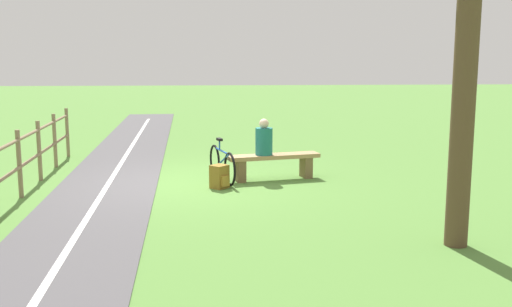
% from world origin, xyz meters
% --- Properties ---
extents(ground_plane, '(80.00, 80.00, 0.00)m').
position_xyz_m(ground_plane, '(0.00, 0.00, 0.00)').
color(ground_plane, '#548438').
extents(paved_path, '(3.43, 36.05, 0.02)m').
position_xyz_m(paved_path, '(1.32, 4.00, 0.01)').
color(paved_path, '#4C494C').
rests_on(paved_path, ground_plane).
extents(path_centre_line, '(1.49, 31.97, 0.00)m').
position_xyz_m(path_centre_line, '(1.32, 4.00, 0.02)').
color(path_centre_line, silver).
rests_on(path_centre_line, paved_path).
extents(bench, '(1.89, 0.79, 0.51)m').
position_xyz_m(bench, '(-1.72, -0.26, 0.35)').
color(bench, '#A88456').
rests_on(bench, ground_plane).
extents(person_seated, '(0.41, 0.41, 0.72)m').
position_xyz_m(person_seated, '(-1.52, -0.21, 0.81)').
color(person_seated, '#1E6B66').
rests_on(person_seated, bench).
extents(bicycle, '(0.50, 1.62, 0.83)m').
position_xyz_m(bicycle, '(-0.69, -0.21, 0.34)').
color(bicycle, black).
rests_on(bicycle, ground_plane).
extents(backpack, '(0.38, 0.39, 0.44)m').
position_xyz_m(backpack, '(-0.64, 0.47, 0.22)').
color(backpack, olive).
rests_on(backpack, ground_plane).
extents(fence_roadside, '(0.46, 7.26, 1.19)m').
position_xyz_m(fence_roadside, '(2.86, 0.24, 0.69)').
color(fence_roadside, '#847051').
rests_on(fence_roadside, ground_plane).
extents(tree_far_left, '(1.04, 1.03, 4.15)m').
position_xyz_m(tree_far_left, '(-3.67, 4.04, 1.97)').
color(tree_far_left, brown).
rests_on(tree_far_left, ground_plane).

